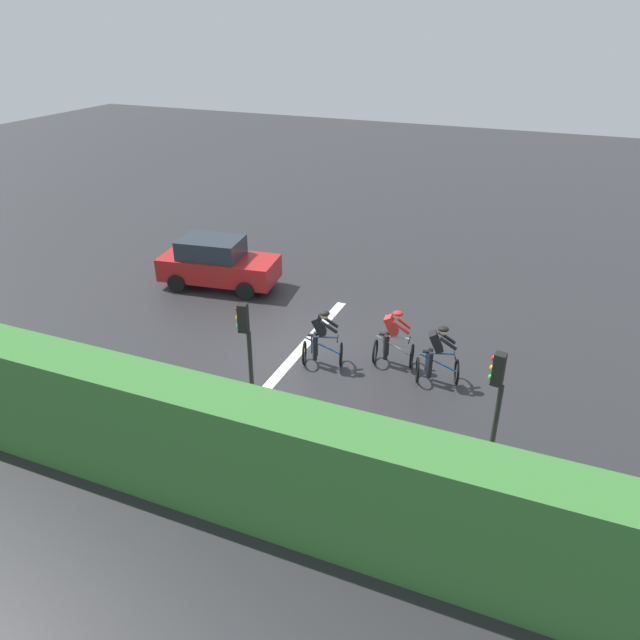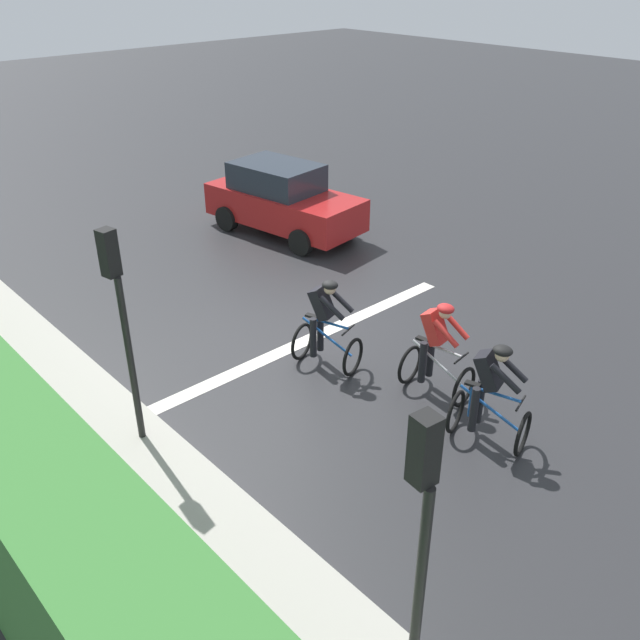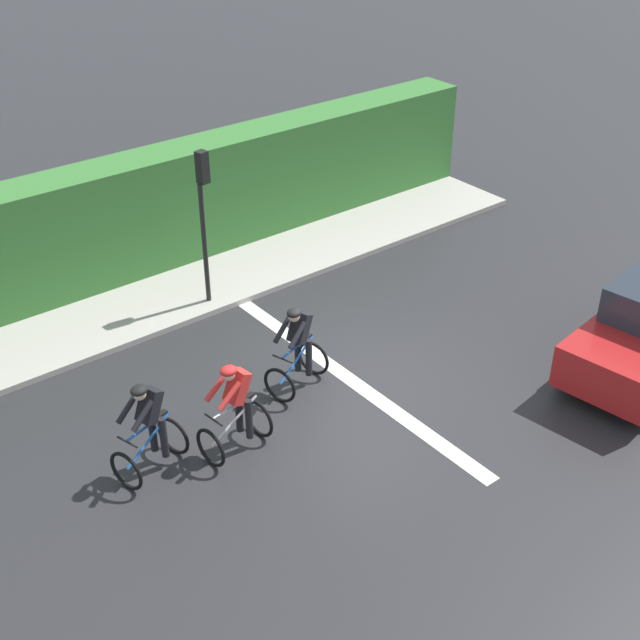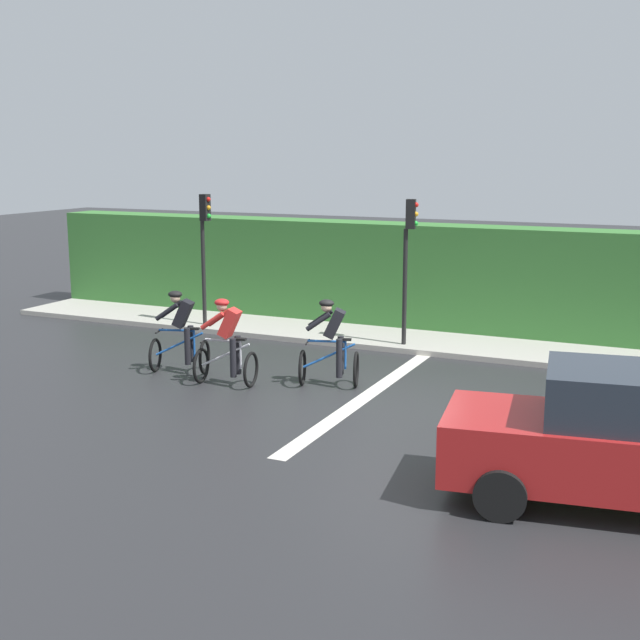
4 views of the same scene
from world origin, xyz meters
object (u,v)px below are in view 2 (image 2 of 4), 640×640
at_px(cyclist_lead, 490,396).
at_px(cyclist_second, 436,351).
at_px(cyclist_mid, 325,326).
at_px(traffic_light_near_crossing, 120,309).
at_px(traffic_light_far_junction, 420,528).
at_px(car_red, 283,199).

height_order(cyclist_lead, cyclist_second, same).
xyz_separation_m(cyclist_lead, cyclist_mid, (0.34, -3.12, 0.00)).
height_order(traffic_light_near_crossing, traffic_light_far_junction, same).
bearing_deg(cyclist_second, cyclist_mid, -67.26).
xyz_separation_m(cyclist_second, traffic_light_far_junction, (4.23, 3.12, 1.43)).
xyz_separation_m(car_red, traffic_light_near_crossing, (6.99, 5.12, 1.35)).
bearing_deg(cyclist_second, traffic_light_near_crossing, -26.76).
xyz_separation_m(cyclist_lead, traffic_light_far_junction, (3.82, 1.81, 1.43)).
bearing_deg(traffic_light_far_junction, cyclist_mid, -125.19).
bearing_deg(car_red, cyclist_second, 68.92).
bearing_deg(traffic_light_far_junction, cyclist_lead, -154.62).
height_order(car_red, traffic_light_far_junction, traffic_light_far_junction).
distance_m(car_red, traffic_light_far_junction, 12.59).
height_order(cyclist_second, cyclist_mid, same).
bearing_deg(car_red, traffic_light_near_crossing, 36.19).
xyz_separation_m(cyclist_mid, traffic_light_far_junction, (3.47, 4.93, 1.43)).
bearing_deg(traffic_light_near_crossing, cyclist_mid, 174.78).
height_order(cyclist_lead, car_red, car_red).
bearing_deg(traffic_light_far_junction, car_red, -124.13).
xyz_separation_m(car_red, traffic_light_far_junction, (7.02, 10.36, 1.35)).
bearing_deg(cyclist_second, car_red, -111.08).
xyz_separation_m(cyclist_mid, traffic_light_near_crossing, (3.45, -0.31, 1.43)).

